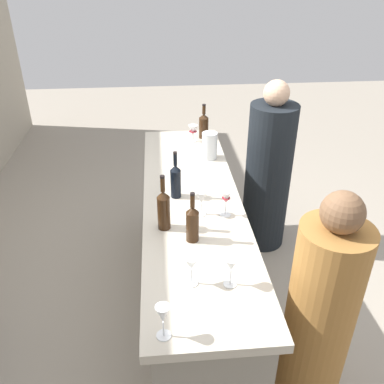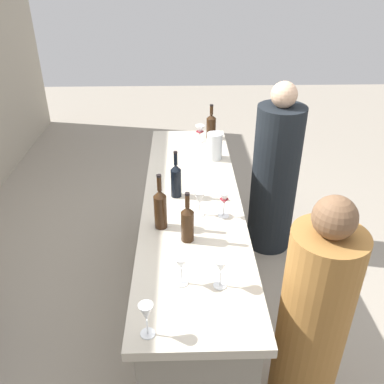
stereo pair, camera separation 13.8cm
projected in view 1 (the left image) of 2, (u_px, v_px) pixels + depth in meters
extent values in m
plane|color=#9E9384|center=(192.00, 306.00, 3.10)|extent=(12.00, 12.00, 0.00)
cube|color=gray|center=(192.00, 259.00, 2.87)|extent=(2.26, 0.54, 0.90)
cube|color=beige|center=(192.00, 202.00, 2.63)|extent=(2.34, 0.62, 0.05)
cylinder|color=#331E0F|center=(192.00, 226.00, 2.20)|extent=(0.07, 0.07, 0.18)
cone|color=#331E0F|center=(192.00, 210.00, 2.15)|extent=(0.07, 0.07, 0.03)
cylinder|color=#331E0F|center=(192.00, 201.00, 2.12)|extent=(0.02, 0.02, 0.07)
cylinder|color=black|center=(192.00, 194.00, 2.10)|extent=(0.03, 0.03, 0.01)
cylinder|color=#331E0F|center=(164.00, 213.00, 2.29)|extent=(0.07, 0.07, 0.20)
cone|color=#331E0F|center=(163.00, 194.00, 2.23)|extent=(0.07, 0.07, 0.04)
cylinder|color=#331E0F|center=(163.00, 185.00, 2.20)|extent=(0.03, 0.03, 0.08)
cylinder|color=black|center=(162.00, 177.00, 2.18)|extent=(0.03, 0.03, 0.01)
cylinder|color=black|center=(176.00, 184.00, 2.60)|extent=(0.07, 0.07, 0.19)
cone|color=black|center=(175.00, 168.00, 2.54)|extent=(0.07, 0.07, 0.04)
cylinder|color=black|center=(175.00, 160.00, 2.51)|extent=(0.02, 0.02, 0.08)
cylinder|color=black|center=(175.00, 153.00, 2.49)|extent=(0.03, 0.03, 0.01)
cylinder|color=#331E0F|center=(204.00, 128.00, 3.45)|extent=(0.08, 0.08, 0.17)
cone|color=#331E0F|center=(204.00, 116.00, 3.40)|extent=(0.08, 0.08, 0.03)
cylinder|color=#331E0F|center=(204.00, 110.00, 3.38)|extent=(0.03, 0.03, 0.07)
cylinder|color=black|center=(204.00, 105.00, 3.35)|extent=(0.03, 0.03, 0.01)
cylinder|color=white|center=(225.00, 214.00, 2.46)|extent=(0.07, 0.07, 0.00)
cylinder|color=white|center=(226.00, 208.00, 2.44)|extent=(0.01, 0.01, 0.08)
cone|color=white|center=(226.00, 197.00, 2.40)|extent=(0.06, 0.06, 0.07)
cone|color=maroon|center=(226.00, 200.00, 2.41)|extent=(0.05, 0.05, 0.03)
cylinder|color=white|center=(230.00, 284.00, 1.94)|extent=(0.06, 0.06, 0.00)
cylinder|color=white|center=(230.00, 277.00, 1.92)|extent=(0.01, 0.01, 0.08)
cone|color=white|center=(231.00, 264.00, 1.88)|extent=(0.07, 0.07, 0.07)
cylinder|color=white|center=(193.00, 141.00, 3.42)|extent=(0.06, 0.06, 0.00)
cylinder|color=white|center=(193.00, 137.00, 3.40)|extent=(0.01, 0.01, 0.07)
cone|color=white|center=(193.00, 129.00, 3.37)|extent=(0.08, 0.08, 0.07)
cone|color=maroon|center=(193.00, 132.00, 3.38)|extent=(0.07, 0.07, 0.02)
cylinder|color=white|center=(201.00, 214.00, 2.47)|extent=(0.07, 0.07, 0.00)
cylinder|color=white|center=(201.00, 208.00, 2.45)|extent=(0.01, 0.01, 0.07)
cone|color=white|center=(201.00, 197.00, 2.41)|extent=(0.07, 0.07, 0.08)
cylinder|color=white|center=(191.00, 283.00, 1.95)|extent=(0.07, 0.07, 0.00)
cylinder|color=white|center=(191.00, 276.00, 1.93)|extent=(0.01, 0.01, 0.08)
cone|color=white|center=(191.00, 263.00, 1.89)|extent=(0.07, 0.07, 0.07)
cylinder|color=white|center=(164.00, 335.00, 1.68)|extent=(0.06, 0.06, 0.00)
cylinder|color=white|center=(164.00, 328.00, 1.66)|extent=(0.01, 0.01, 0.08)
cone|color=white|center=(163.00, 314.00, 1.62)|extent=(0.06, 0.06, 0.08)
cylinder|color=silver|center=(209.00, 146.00, 3.10)|extent=(0.12, 0.12, 0.20)
cylinder|color=black|center=(268.00, 178.00, 3.49)|extent=(0.43, 0.43, 1.30)
sphere|color=#D8AD8C|center=(277.00, 93.00, 3.12)|extent=(0.20, 0.20, 0.20)
cylinder|color=#9E6B33|center=(318.00, 324.00, 2.16)|extent=(0.45, 0.45, 1.23)
sphere|color=brown|center=(343.00, 212.00, 1.80)|extent=(0.20, 0.20, 0.20)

